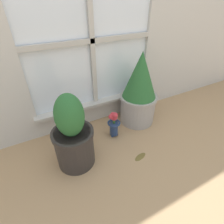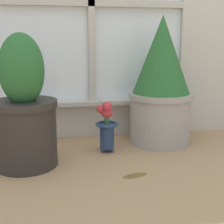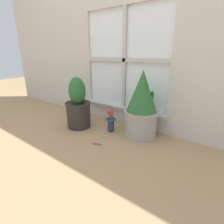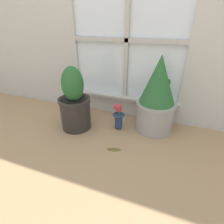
# 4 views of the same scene
# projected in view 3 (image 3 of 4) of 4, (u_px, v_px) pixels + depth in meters

# --- Properties ---
(ground_plane) EXTENTS (10.00, 10.00, 0.00)m
(ground_plane) POSITION_uv_depth(u_px,v_px,m) (87.00, 142.00, 1.66)
(ground_plane) COLOR tan
(wall_with_window) EXTENTS (4.40, 0.10, 2.50)m
(wall_with_window) POSITION_uv_depth(u_px,v_px,m) (126.00, 2.00, 1.72)
(wall_with_window) COLOR beige
(wall_with_window) RESTS_ON ground_plane
(potted_plant_left) EXTENTS (0.28, 0.28, 0.56)m
(potted_plant_left) POSITION_uv_depth(u_px,v_px,m) (78.00, 106.00, 1.93)
(potted_plant_left) COLOR #2D2826
(potted_plant_left) RESTS_ON ground_plane
(potted_plant_right) EXTENTS (0.33, 0.33, 0.66)m
(potted_plant_right) POSITION_uv_depth(u_px,v_px,m) (142.00, 106.00, 1.69)
(potted_plant_right) COLOR #9E9993
(potted_plant_right) RESTS_ON ground_plane
(flower_vase) EXTENTS (0.11, 0.11, 0.25)m
(flower_vase) POSITION_uv_depth(u_px,v_px,m) (111.00, 119.00, 1.84)
(flower_vase) COLOR navy
(flower_vase) RESTS_ON ground_plane
(fallen_leaf) EXTENTS (0.12, 0.07, 0.01)m
(fallen_leaf) POSITION_uv_depth(u_px,v_px,m) (97.00, 144.00, 1.62)
(fallen_leaf) COLOR brown
(fallen_leaf) RESTS_ON ground_plane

